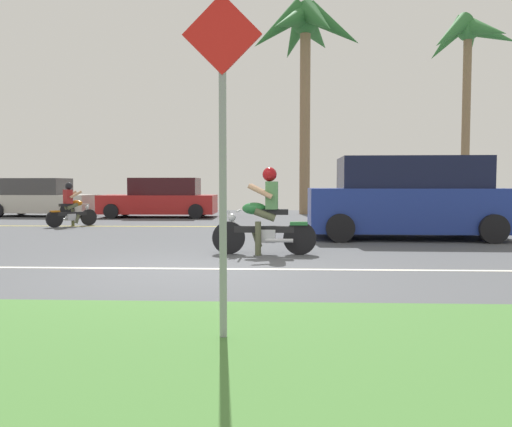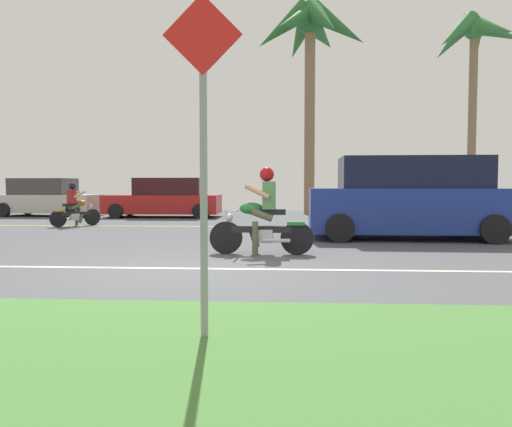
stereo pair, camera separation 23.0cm
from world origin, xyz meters
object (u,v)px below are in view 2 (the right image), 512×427
motorcyclist (262,218)px  street_sign (203,135)px  parked_car_0 (47,198)px  palm_tree_1 (475,45)px  palm_tree_0 (310,36)px  parked_car_1 (165,199)px  motorcyclist_distant (75,208)px  suv_nearby (409,199)px

motorcyclist → street_sign: 5.35m
parked_car_0 → street_sign: size_ratio=1.52×
street_sign → palm_tree_1: bearing=64.8°
motorcyclist → palm_tree_0: size_ratio=0.21×
street_sign → parked_car_1: bearing=104.8°
motorcyclist_distant → street_sign: street_sign is taller
parked_car_1 → motorcyclist: bearing=-67.4°
motorcyclist → suv_nearby: suv_nearby is taller
palm_tree_1 → street_sign: bearing=-115.2°
parked_car_1 → parked_car_0: bearing=175.1°
palm_tree_0 → street_sign: 19.15m
suv_nearby → parked_car_0: bearing=148.0°
parked_car_0 → palm_tree_1: (17.65, 1.92, 6.40)m
parked_car_0 → parked_car_1: (5.00, -0.43, 0.00)m
palm_tree_0 → motorcyclist_distant: (-7.49, -6.90, -7.06)m
suv_nearby → palm_tree_1: bearing=63.3°
parked_car_1 → palm_tree_1: palm_tree_1 is taller
motorcyclist → motorcyclist_distant: size_ratio=1.41×
motorcyclist → parked_car_1: bearing=112.6°
suv_nearby → motorcyclist_distant: (-9.42, 3.00, -0.37)m
suv_nearby → parked_car_1: (-7.70, 7.52, -0.22)m
motorcyclist → parked_car_0: size_ratio=0.46×
palm_tree_1 → motorcyclist_distant: size_ratio=6.30×
motorcyclist → palm_tree_1: 16.59m
parked_car_1 → motorcyclist_distant: (-1.72, -4.52, -0.15)m
palm_tree_0 → palm_tree_1: (6.89, -0.03, -0.52)m
suv_nearby → palm_tree_0: bearing=101.1°
palm_tree_1 → street_sign: palm_tree_1 is taller
suv_nearby → parked_car_0: suv_nearby is taller
palm_tree_0 → street_sign: palm_tree_0 is taller
motorcyclist_distant → palm_tree_0: bearing=42.7°
suv_nearby → parked_car_0: (-12.70, 7.95, -0.22)m
suv_nearby → motorcyclist_distant: size_ratio=3.57×
parked_car_1 → palm_tree_0: 9.31m
parked_car_0 → palm_tree_1: bearing=6.2°
palm_tree_0 → palm_tree_1: palm_tree_0 is taller
motorcyclist_distant → street_sign: bearing=-62.4°
parked_car_0 → parked_car_1: size_ratio=0.93×
parked_car_0 → street_sign: (9.15, -16.18, 0.95)m
motorcyclist → parked_car_0: motorcyclist is taller
parked_car_1 → palm_tree_1: 14.37m
parked_car_0 → palm_tree_0: (10.76, 1.95, 6.92)m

